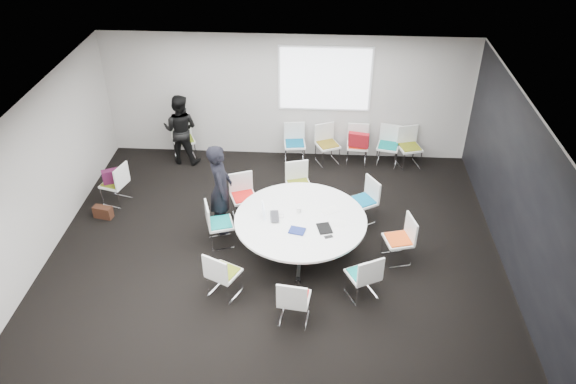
# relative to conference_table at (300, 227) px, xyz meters

# --- Properties ---
(room_shell) EXTENTS (8.08, 7.08, 2.88)m
(room_shell) POSITION_rel_conference_table_xyz_m (-0.35, 0.01, 0.85)
(room_shell) COLOR black
(room_shell) RESTS_ON ground
(conference_table) EXTENTS (2.29, 2.29, 0.73)m
(conference_table) POSITION_rel_conference_table_xyz_m (0.00, 0.00, 0.00)
(conference_table) COLOR silver
(conference_table) RESTS_ON ground
(projection_screen) EXTENTS (1.90, 0.03, 1.35)m
(projection_screen) POSITION_rel_conference_table_xyz_m (0.36, 3.47, 1.30)
(projection_screen) COLOR white
(projection_screen) RESTS_ON room_shell
(chair_ring_a) EXTENTS (0.55, 0.56, 0.88)m
(chair_ring_a) POSITION_rel_conference_table_xyz_m (1.70, -0.13, -0.27)
(chair_ring_a) COLOR silver
(chair_ring_a) RESTS_ON ground
(chair_ring_b) EXTENTS (0.62, 0.63, 0.88)m
(chair_ring_b) POSITION_rel_conference_table_xyz_m (1.15, 1.00, -0.27)
(chair_ring_b) COLOR silver
(chair_ring_b) RESTS_ON ground
(chair_ring_c) EXTENTS (0.57, 0.56, 0.88)m
(chair_ring_c) POSITION_rel_conference_table_xyz_m (-0.09, 1.49, -0.27)
(chair_ring_c) COLOR silver
(chair_ring_c) RESTS_ON ground
(chair_ring_d) EXTENTS (0.59, 0.58, 0.88)m
(chair_ring_d) POSITION_rel_conference_table_xyz_m (-1.13, 1.00, -0.27)
(chair_ring_d) COLOR silver
(chair_ring_d) RESTS_ON ground
(chair_ring_e) EXTENTS (0.57, 0.58, 0.88)m
(chair_ring_e) POSITION_rel_conference_table_xyz_m (-1.45, 0.14, -0.27)
(chair_ring_e) COLOR silver
(chair_ring_e) RESTS_ON ground
(chair_ring_f) EXTENTS (0.61, 0.60, 0.88)m
(chair_ring_f) POSITION_rel_conference_table_xyz_m (-1.18, -1.15, -0.27)
(chair_ring_f) COLOR silver
(chair_ring_f) RESTS_ON ground
(chair_ring_g) EXTENTS (0.51, 0.50, 0.88)m
(chair_ring_g) POSITION_rel_conference_table_xyz_m (-0.02, -1.65, -0.27)
(chair_ring_g) COLOR silver
(chair_ring_g) RESTS_ON ground
(chair_ring_h) EXTENTS (0.61, 0.61, 0.88)m
(chair_ring_h) POSITION_rel_conference_table_xyz_m (1.05, -1.06, -0.27)
(chair_ring_h) COLOR silver
(chair_ring_h) RESTS_ON ground
(chair_back_a) EXTENTS (0.51, 0.50, 0.88)m
(chair_back_a) POSITION_rel_conference_table_xyz_m (-0.26, 3.14, -0.27)
(chair_back_a) COLOR silver
(chair_back_a) RESTS_ON ground
(chair_back_b) EXTENTS (0.60, 0.60, 0.88)m
(chair_back_b) POSITION_rel_conference_table_xyz_m (0.47, 3.15, -0.27)
(chair_back_b) COLOR silver
(chair_back_b) RESTS_ON ground
(chair_back_c) EXTENTS (0.48, 0.47, 0.88)m
(chair_back_c) POSITION_rel_conference_table_xyz_m (1.13, 3.17, -0.27)
(chair_back_c) COLOR silver
(chair_back_c) RESTS_ON ground
(chair_back_d) EXTENTS (0.55, 0.54, 0.88)m
(chair_back_d) POSITION_rel_conference_table_xyz_m (1.80, 3.17, -0.27)
(chair_back_d) COLOR silver
(chair_back_d) RESTS_ON ground
(chair_back_e) EXTENTS (0.56, 0.56, 0.88)m
(chair_back_e) POSITION_rel_conference_table_xyz_m (2.27, 3.14, -0.27)
(chair_back_e) COLOR silver
(chair_back_e) RESTS_ON ground
(chair_spare_left) EXTENTS (0.56, 0.56, 0.88)m
(chair_spare_left) POSITION_rel_conference_table_xyz_m (-3.74, 1.32, -0.27)
(chair_spare_left) COLOR silver
(chair_spare_left) RESTS_ON ground
(chair_person_back) EXTENTS (0.60, 0.60, 0.88)m
(chair_person_back) POSITION_rel_conference_table_xyz_m (-2.76, 3.17, -0.27)
(chair_person_back) COLOR silver
(chair_person_back) RESTS_ON ground
(person_main) EXTENTS (0.52, 0.70, 1.76)m
(person_main) POSITION_rel_conference_table_xyz_m (-1.48, 0.61, 0.33)
(person_main) COLOR black
(person_main) RESTS_ON ground
(person_back) EXTENTS (0.84, 0.69, 1.60)m
(person_back) POSITION_rel_conference_table_xyz_m (-2.76, 3.01, 0.25)
(person_back) COLOR black
(person_back) RESTS_ON ground
(laptop) EXTENTS (0.27, 0.38, 0.03)m
(laptop) POSITION_rel_conference_table_xyz_m (-0.40, 0.01, 0.20)
(laptop) COLOR #333338
(laptop) RESTS_ON conference_table
(laptop_lid) EXTENTS (0.09, 0.29, 0.22)m
(laptop_lid) POSITION_rel_conference_table_xyz_m (-0.64, 0.02, 0.31)
(laptop_lid) COLOR silver
(laptop_lid) RESTS_ON conference_table
(notebook_black) EXTENTS (0.29, 0.35, 0.02)m
(notebook_black) POSITION_rel_conference_table_xyz_m (0.41, -0.26, 0.19)
(notebook_black) COLOR black
(notebook_black) RESTS_ON conference_table
(tablet_folio) EXTENTS (0.30, 0.25, 0.03)m
(tablet_folio) POSITION_rel_conference_table_xyz_m (-0.04, -0.36, 0.20)
(tablet_folio) COLOR navy
(tablet_folio) RESTS_ON conference_table
(papers_right) EXTENTS (0.36, 0.33, 0.00)m
(papers_right) POSITION_rel_conference_table_xyz_m (0.50, 0.28, 0.18)
(papers_right) COLOR white
(papers_right) RESTS_ON conference_table
(papers_front) EXTENTS (0.33, 0.26, 0.00)m
(papers_front) POSITION_rel_conference_table_xyz_m (0.62, -0.09, 0.18)
(papers_front) COLOR white
(papers_front) RESTS_ON conference_table
(cup) EXTENTS (0.08, 0.08, 0.09)m
(cup) POSITION_rel_conference_table_xyz_m (-0.03, 0.19, 0.23)
(cup) COLOR white
(cup) RESTS_ON conference_table
(phone) EXTENTS (0.16, 0.12, 0.01)m
(phone) POSITION_rel_conference_table_xyz_m (0.48, -0.48, 0.19)
(phone) COLOR black
(phone) RESTS_ON conference_table
(maroon_bag) EXTENTS (0.42, 0.30, 0.28)m
(maroon_bag) POSITION_rel_conference_table_xyz_m (-3.75, 1.32, 0.07)
(maroon_bag) COLOR #4B1434
(maroon_bag) RESTS_ON chair_spare_left
(brown_bag) EXTENTS (0.38, 0.23, 0.24)m
(brown_bag) POSITION_rel_conference_table_xyz_m (-3.86, 0.79, -0.43)
(brown_bag) COLOR #331A10
(brown_bag) RESTS_ON ground
(red_jacket) EXTENTS (0.46, 0.25, 0.36)m
(red_jacket) POSITION_rel_conference_table_xyz_m (1.13, 2.95, 0.15)
(red_jacket) COLOR maroon
(red_jacket) RESTS_ON chair_back_c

